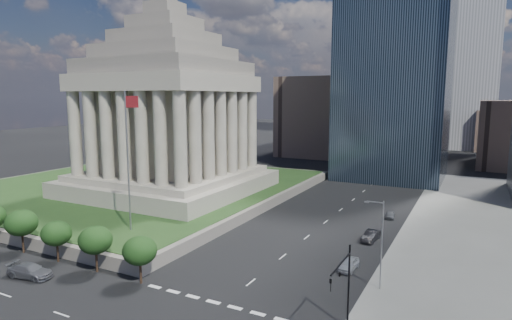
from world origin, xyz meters
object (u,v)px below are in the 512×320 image
Objects in this scene: flagpole at (128,154)px; traffic_signal_ne at (343,281)px; parked_sedan_near at (349,264)px; parked_sedan_far at (390,215)px; parked_sedan_mid at (371,236)px; suv_grey at (30,271)px; war_memorial at (168,95)px; street_lamp_north at (380,240)px.

traffic_signal_ne is at bearing -16.71° from flagpole.
parked_sedan_far is (0.27, 25.81, -0.10)m from parked_sedan_near.
parked_sedan_mid is at bearing 97.35° from traffic_signal_ne.
flagpole is 4.31× the size of parked_sedan_mid.
traffic_signal_ne is (34.33, -10.30, -7.86)m from flagpole.
parked_sedan_far is (32.97, 45.32, -0.20)m from suv_grey.
traffic_signal_ne reaches higher than parked_sedan_far.
flagpole is 33.56m from parked_sedan_near.
war_memorial is 48.44m from parked_sedan_far.
flagpole is at bearing -145.00° from parked_sedan_mid.
parked_sedan_near is at bearing 8.69° from flagpole.
street_lamp_north is (35.16, 1.00, -7.45)m from flagpole.
parked_sedan_near is (30.83, 4.71, -12.40)m from flagpole.
street_lamp_north is 2.38× the size of parked_sedan_near.
war_memorial is at bearing 154.08° from street_lamp_north.
parked_sedan_far is at bearing -44.68° from suv_grey.
war_memorial is 48.23m from parked_sedan_mid.
traffic_signal_ne is at bearing -94.19° from street_lamp_north.
parked_sedan_far is at bearing 95.26° from parked_sedan_mid.
flagpole reaches higher than parked_sedan_far.
traffic_signal_ne is (46.50, -34.30, -16.15)m from war_memorial.
parked_sedan_mid is at bearing 93.36° from parked_sedan_near.
suv_grey is 56.04m from parked_sedan_far.
parked_sedan_far is (31.10, 30.52, -12.49)m from flagpole.
traffic_signal_ne is 2.20× the size of parked_sedan_far.
suv_grey is at bearing -131.38° from parked_sedan_far.
suv_grey reaches higher than parked_sedan_mid.
parked_sedan_near is at bearing -67.82° from suv_grey.
flagpole is 3.55× the size of suv_grey.
war_memorial is 10.70× the size of parked_sedan_far.
parked_sedan_near is (32.69, 19.52, -0.10)m from suv_grey.
street_lamp_north is at bearing -25.92° from war_memorial.
suv_grey is 1.55× the size of parked_sedan_far.
traffic_signal_ne is 36.74m from suv_grey.
flagpole is 5.49× the size of parked_sedan_far.
street_lamp_north reaches higher than parked_sedan_near.
traffic_signal_ne is 0.80× the size of street_lamp_north.
parked_sedan_mid is (43.00, -7.19, -20.64)m from war_memorial.
war_memorial is 4.88× the size of traffic_signal_ne.
suv_grey is at bearing -156.88° from street_lamp_north.
suv_grey is 1.22× the size of parked_sedan_mid.
flagpole is 2.00× the size of street_lamp_north.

